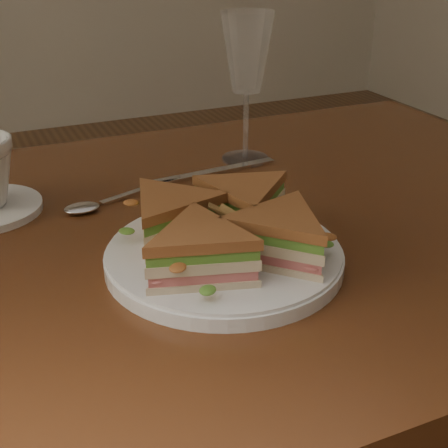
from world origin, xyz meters
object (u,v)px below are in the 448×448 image
object	(u,v)px
spoon	(97,204)
sandwich_wedges	(224,228)
table	(208,288)
wine_glass	(247,56)
knife	(209,173)
plate	(224,257)

from	to	relation	value
spoon	sandwich_wedges	bearing A→B (deg)	-85.63
table	sandwich_wedges	size ratio (longest dim) A/B	4.28
wine_glass	spoon	bearing A→B (deg)	-162.10
knife	wine_glass	size ratio (longest dim) A/B	0.93
sandwich_wedges	knife	world-z (taller)	sandwich_wedges
spoon	wine_glass	world-z (taller)	wine_glass
sandwich_wedges	plate	bearing A→B (deg)	0.00
knife	plate	bearing A→B (deg)	-114.08
plate	table	bearing A→B (deg)	77.61
plate	knife	world-z (taller)	plate
sandwich_wedges	spoon	world-z (taller)	sandwich_wedges
table	knife	xyz separation A→B (m)	(0.07, 0.16, 0.10)
knife	wine_glass	bearing A→B (deg)	19.05
plate	knife	size ratio (longest dim) A/B	1.25
table	plate	bearing A→B (deg)	-102.39
sandwich_wedges	wine_glass	xyz separation A→B (m)	(0.17, 0.30, 0.12)
table	knife	bearing A→B (deg)	66.36
wine_glass	sandwich_wedges	bearing A→B (deg)	-119.80
plate	wine_glass	world-z (taller)	wine_glass
table	knife	size ratio (longest dim) A/B	5.57
spoon	wine_glass	xyz separation A→B (m)	(0.27, 0.09, 0.16)
sandwich_wedges	knife	bearing A→B (deg)	70.77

